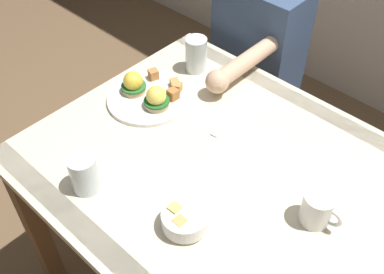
{
  "coord_description": "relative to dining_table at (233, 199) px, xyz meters",
  "views": [
    {
      "loc": [
        0.48,
        -0.69,
        1.73
      ],
      "look_at": [
        -0.17,
        0.0,
        0.78
      ],
      "focal_mm": 42.69,
      "sensor_mm": 36.0,
      "label": 1
    }
  ],
  "objects": [
    {
      "name": "diner_person",
      "position": [
        -0.39,
        0.6,
        0.02
      ],
      "size": [
        0.34,
        0.54,
        1.14
      ],
      "color": "#33333D",
      "rests_on": "ground_plane"
    },
    {
      "name": "water_glass_far",
      "position": [
        -0.27,
        -0.31,
        0.16
      ],
      "size": [
        0.08,
        0.08,
        0.11
      ],
      "color": "silver",
      "rests_on": "dining_table"
    },
    {
      "name": "dining_table",
      "position": [
        0.0,
        0.0,
        0.0
      ],
      "size": [
        1.2,
        0.9,
        0.74
      ],
      "color": "beige",
      "rests_on": "ground_plane"
    },
    {
      "name": "water_glass_near",
      "position": [
        -0.42,
        0.29,
        0.16
      ],
      "size": [
        0.08,
        0.08,
        0.13
      ],
      "color": "silver",
      "rests_on": "dining_table"
    },
    {
      "name": "eggs_benedict_plate",
      "position": [
        -0.42,
        0.06,
        0.13
      ],
      "size": [
        0.27,
        0.27,
        0.09
      ],
      "color": "white",
      "rests_on": "dining_table"
    },
    {
      "name": "coffee_mug",
      "position": [
        0.24,
        0.02,
        0.16
      ],
      "size": [
        0.11,
        0.08,
        0.09
      ],
      "color": "white",
      "rests_on": "dining_table"
    },
    {
      "name": "fork",
      "position": [
        -0.16,
        0.14,
        0.11
      ],
      "size": [
        0.04,
        0.16,
        0.0
      ],
      "color": "silver",
      "rests_on": "dining_table"
    },
    {
      "name": "fruit_bowl",
      "position": [
        0.01,
        -0.22,
        0.14
      ],
      "size": [
        0.12,
        0.12,
        0.06
      ],
      "color": "white",
      "rests_on": "dining_table"
    }
  ]
}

